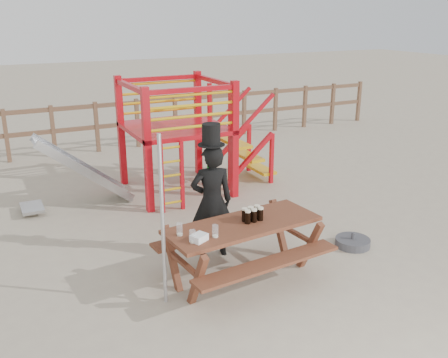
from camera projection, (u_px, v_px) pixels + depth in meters
The scene contains 10 objects.
ground at pixel (266, 278), 6.33m from camera, with size 60.00×60.00×0.00m, color tan.
back_fence at pixel (117, 119), 12.03m from camera, with size 15.09×0.09×1.20m.
playground_fort at pixel (172, 135), 9.08m from camera, with size 4.71×1.84×2.10m.
picnic_table at pixel (243, 244), 6.20m from camera, with size 2.06×1.52×0.75m.
man_with_hat at pixel (212, 198), 6.69m from camera, with size 0.64×0.50×1.86m.
metal_pole at pixel (163, 222), 5.50m from camera, with size 0.04×0.04×2.01m, color #B2B2B7.
parasol_base at pixel (353, 242), 7.18m from camera, with size 0.50×0.50×0.21m.
paper_bag at pixel (199, 238), 5.63m from camera, with size 0.18×0.14×0.08m, color white.
stout_pints at pixel (252, 214), 6.16m from camera, with size 0.26×0.17×0.17m.
empty_glasses at pixel (196, 233), 5.69m from camera, with size 0.42×0.31×0.15m.
Camera 1 is at (-2.98, -4.77, 3.22)m, focal length 40.00 mm.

